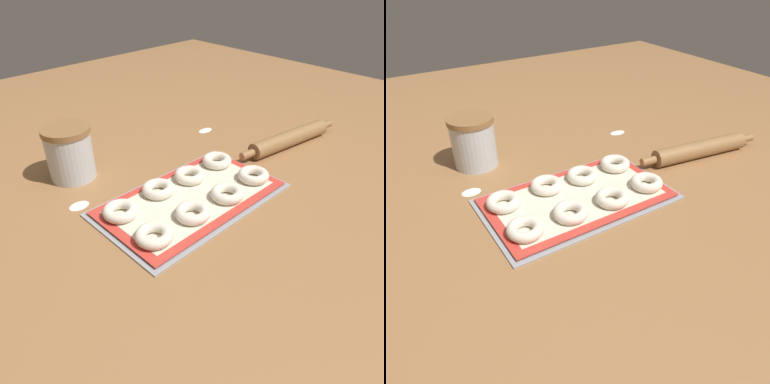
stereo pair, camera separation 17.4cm
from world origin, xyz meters
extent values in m
plane|color=olive|center=(0.00, 0.00, 0.00)|extent=(2.80, 2.80, 0.00)
cube|color=#93969B|center=(0.00, -0.01, 0.00)|extent=(0.49, 0.29, 0.01)
cube|color=red|center=(0.00, -0.01, 0.01)|extent=(0.47, 0.26, 0.00)
cube|color=beige|center=(0.00, -0.01, 0.01)|extent=(0.42, 0.22, 0.00)
torus|color=silver|center=(-0.18, -0.08, 0.02)|extent=(0.09, 0.09, 0.03)
torus|color=silver|center=(-0.06, -0.08, 0.02)|extent=(0.09, 0.09, 0.03)
torus|color=silver|center=(0.06, -0.08, 0.02)|extent=(0.09, 0.09, 0.03)
torus|color=silver|center=(0.18, -0.07, 0.02)|extent=(0.09, 0.09, 0.03)
torus|color=silver|center=(-0.18, 0.05, 0.02)|extent=(0.09, 0.09, 0.03)
torus|color=silver|center=(-0.05, 0.06, 0.02)|extent=(0.09, 0.09, 0.03)
torus|color=silver|center=(0.06, 0.05, 0.02)|extent=(0.09, 0.09, 0.03)
torus|color=silver|center=(0.17, 0.06, 0.02)|extent=(0.09, 0.09, 0.03)
cylinder|color=silver|center=(-0.16, 0.31, 0.07)|extent=(0.13, 0.13, 0.14)
cylinder|color=olive|center=(-0.16, 0.31, 0.14)|extent=(0.13, 0.13, 0.02)
cylinder|color=olive|center=(0.45, -0.01, 0.03)|extent=(0.33, 0.10, 0.05)
cylinder|color=olive|center=(0.27, 0.01, 0.03)|extent=(0.05, 0.03, 0.02)
cylinder|color=olive|center=(0.63, -0.04, 0.03)|extent=(0.05, 0.03, 0.02)
ellipsoid|color=white|center=(-0.22, 0.17, 0.00)|extent=(0.05, 0.04, 0.00)
ellipsoid|color=white|center=(0.34, 0.27, 0.00)|extent=(0.06, 0.03, 0.00)
camera|label=1|loc=(-0.56, -0.59, 0.56)|focal=35.00mm
camera|label=2|loc=(-0.43, -0.69, 0.56)|focal=35.00mm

